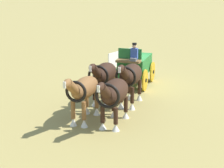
{
  "coord_description": "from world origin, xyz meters",
  "views": [
    {
      "loc": [
        19.6,
        5.05,
        5.69
      ],
      "look_at": [
        4.37,
        0.05,
        1.2
      ],
      "focal_mm": 58.58,
      "sensor_mm": 36.0,
      "label": 1
    }
  ],
  "objects_px": {
    "draft_horse_rear_near": "(130,76)",
    "draft_horse_lead_near": "(114,94)",
    "show_wagon": "(135,66)",
    "draft_horse_rear_off": "(104,75)",
    "draft_horse_lead_off": "(84,90)"
  },
  "relations": [
    {
      "from": "show_wagon",
      "to": "draft_horse_lead_near",
      "type": "height_order",
      "value": "show_wagon"
    },
    {
      "from": "draft_horse_lead_near",
      "to": "draft_horse_lead_off",
      "type": "bearing_deg",
      "value": -88.44
    },
    {
      "from": "draft_horse_rear_off",
      "to": "draft_horse_lead_off",
      "type": "relative_size",
      "value": 0.99
    },
    {
      "from": "draft_horse_rear_off",
      "to": "draft_horse_lead_near",
      "type": "height_order",
      "value": "draft_horse_rear_off"
    },
    {
      "from": "draft_horse_lead_off",
      "to": "draft_horse_rear_near",
      "type": "bearing_deg",
      "value": 154.21
    },
    {
      "from": "show_wagon",
      "to": "draft_horse_lead_near",
      "type": "bearing_deg",
      "value": 6.73
    },
    {
      "from": "draft_horse_rear_near",
      "to": "draft_horse_lead_near",
      "type": "height_order",
      "value": "draft_horse_rear_near"
    },
    {
      "from": "draft_horse_lead_near",
      "to": "draft_horse_lead_off",
      "type": "relative_size",
      "value": 0.99
    },
    {
      "from": "show_wagon",
      "to": "draft_horse_rear_off",
      "type": "distance_m",
      "value": 3.51
    },
    {
      "from": "draft_horse_lead_near",
      "to": "draft_horse_rear_near",
      "type": "bearing_deg",
      "value": -179.36
    },
    {
      "from": "draft_horse_rear_off",
      "to": "draft_horse_lead_off",
      "type": "distance_m",
      "value": 2.62
    },
    {
      "from": "show_wagon",
      "to": "draft_horse_lead_off",
      "type": "bearing_deg",
      "value": -5.54
    },
    {
      "from": "show_wagon",
      "to": "draft_horse_lead_near",
      "type": "distance_m",
      "value": 6.08
    },
    {
      "from": "draft_horse_rear_off",
      "to": "draft_horse_lead_off",
      "type": "bearing_deg",
      "value": 0.64
    },
    {
      "from": "draft_horse_rear_near",
      "to": "draft_horse_lead_near",
      "type": "xyz_separation_m",
      "value": [
        2.6,
        0.03,
        -0.08
      ]
    }
  ]
}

